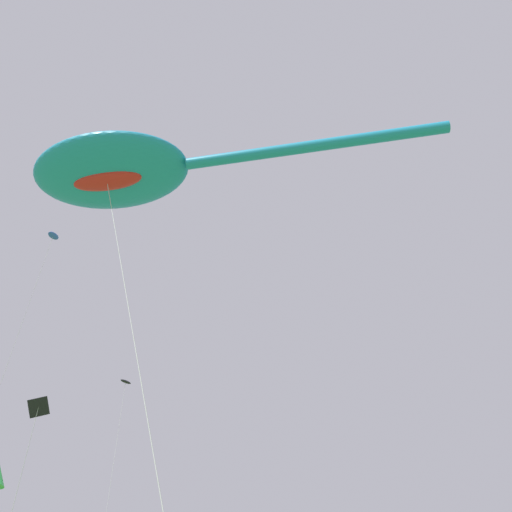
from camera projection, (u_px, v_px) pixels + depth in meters
The scene contains 4 objects.
big_show_kite at pixel (122, 171), 17.21m from camera, with size 12.63×11.56×16.38m.
small_kite_tiny_distant at pixel (125, 388), 32.31m from camera, with size 0.92×2.27×17.46m.
small_kite_stunt_black at pixel (35, 421), 16.99m from camera, with size 1.21×1.07×9.66m.
small_kite_triangle_green at pixel (49, 247), 30.90m from camera, with size 1.47×1.59×24.31m.
Camera 1 is at (-6.25, 0.58, 1.79)m, focal length 32.31 mm.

